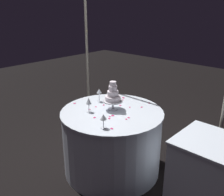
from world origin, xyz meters
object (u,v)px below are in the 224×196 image
main_table (112,141)px  tiered_cake (113,96)px  side_table (207,177)px  decorative_arch (144,46)px  wine_glass_0 (99,92)px  wine_glass_1 (103,118)px  wine_glass_2 (109,93)px  wine_glass_3 (89,102)px

main_table → tiered_cake: size_ratio=3.49×
main_table → side_table: bearing=5.5°
decorative_arch → side_table: 1.55m
main_table → wine_glass_0: 0.60m
wine_glass_1 → wine_glass_2: (-0.42, 0.51, 0.02)m
wine_glass_3 → wine_glass_1: bearing=-23.1°
tiered_cake → wine_glass_1: tiered_cake is taller
side_table → wine_glass_3: 1.37m
decorative_arch → side_table: decorative_arch is taller
side_table → wine_glass_3: wine_glass_3 is taller
side_table → tiered_cake: tiered_cake is taller
decorative_arch → wine_glass_0: decorative_arch is taller
wine_glass_1 → wine_glass_3: bearing=156.9°
side_table → wine_glass_1: 1.09m
wine_glass_0 → wine_glass_3: wine_glass_3 is taller
wine_glass_2 → main_table: bearing=-38.5°
main_table → wine_glass_0: wine_glass_0 is taller
tiered_cake → wine_glass_3: (-0.15, -0.23, -0.04)m
wine_glass_1 → wine_glass_2: 0.66m
wine_glass_0 → wine_glass_3: (0.15, -0.30, -0.00)m
main_table → decorative_arch: bearing=89.9°
main_table → wine_glass_1: size_ratio=7.89×
decorative_arch → side_table: bearing=-22.0°
tiered_cake → wine_glass_1: (0.24, -0.39, -0.06)m
tiered_cake → wine_glass_2: size_ratio=1.97×
main_table → wine_glass_0: size_ratio=7.11×
wine_glass_3 → wine_glass_0: bearing=115.8°
wine_glass_2 → decorative_arch: bearing=61.6°
decorative_arch → side_table: (1.08, -0.44, -1.02)m
decorative_arch → tiered_cake: bearing=-93.1°
side_table → tiered_cake: (-1.11, -0.06, 0.53)m
wine_glass_0 → decorative_arch: bearing=53.2°
main_table → tiered_cake: (-0.03, 0.04, 0.54)m
wine_glass_0 → wine_glass_3: 0.33m
main_table → side_table: (1.08, 0.10, 0.01)m
main_table → wine_glass_2: bearing=141.5°
main_table → wine_glass_0: (-0.32, 0.11, 0.50)m
wine_glass_2 → wine_glass_3: (0.03, -0.35, -0.00)m
wine_glass_1 → main_table: bearing=121.5°
side_table → wine_glass_1: (-0.86, -0.45, 0.48)m
decorative_arch → wine_glass_1: decorative_arch is taller
wine_glass_1 → wine_glass_2: wine_glass_2 is taller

